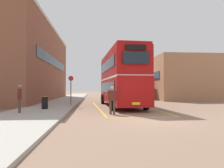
{
  "coord_description": "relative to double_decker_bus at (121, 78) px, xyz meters",
  "views": [
    {
      "loc": [
        -2.86,
        -10.47,
        1.64
      ],
      "look_at": [
        -0.98,
        12.04,
        2.06
      ],
      "focal_mm": 34.28,
      "sensor_mm": 36.0,
      "label": 1
    }
  ],
  "objects": [
    {
      "name": "brick_building_left",
      "position": [
        -11.08,
        9.77,
        2.24
      ],
      "size": [
        7.08,
        23.34,
        9.5
      ],
      "color": "brown",
      "rests_on": "ground"
    },
    {
      "name": "pedestrian_boarding",
      "position": [
        -1.24,
        -5.61,
        -1.5
      ],
      "size": [
        0.56,
        0.36,
        1.74
      ],
      "color": "#473828",
      "rests_on": "ground"
    },
    {
      "name": "double_decker_bus",
      "position": [
        0.0,
        0.0,
        0.0
      ],
      "size": [
        3.33,
        10.47,
        4.75
      ],
      "color": "black",
      "rests_on": "ground"
    },
    {
      "name": "bay_marking_yellow",
      "position": [
        0.06,
        -1.93,
        -2.51
      ],
      "size": [
        5.02,
        12.6,
        0.01
      ],
      "color": "gold",
      "rests_on": "ground"
    },
    {
      "name": "litter_bin",
      "position": [
        -5.88,
        -3.16,
        -1.92
      ],
      "size": [
        0.46,
        0.46,
        0.91
      ],
      "color": "black",
      "rests_on": "sidewalk_left"
    },
    {
      "name": "sidewalk_left",
      "position": [
        -6.0,
        8.48,
        -2.44
      ],
      "size": [
        4.0,
        57.6,
        0.14
      ],
      "primitive_type": "cube",
      "color": "#A39E93",
      "rests_on": "ground"
    },
    {
      "name": "depot_building_right",
      "position": [
        9.93,
        12.9,
        0.47
      ],
      "size": [
        7.92,
        13.22,
        5.97
      ],
      "color": "#AD7A56",
      "rests_on": "ground"
    },
    {
      "name": "ground_plane",
      "position": [
        0.5,
        6.08,
        -2.51
      ],
      "size": [
        135.6,
        135.6,
        0.0
      ],
      "primitive_type": "plane",
      "color": "#846651"
    },
    {
      "name": "bus_stop_sign",
      "position": [
        -4.4,
        0.15,
        -0.83
      ],
      "size": [
        0.44,
        0.12,
        2.56
      ],
      "color": "#4C4C51",
      "rests_on": "sidewalk_left"
    },
    {
      "name": "pedestrian_waiting_near",
      "position": [
        -6.86,
        -5.44,
        -1.4
      ],
      "size": [
        0.33,
        0.55,
        1.69
      ],
      "color": "#473828",
      "rests_on": "sidewalk_left"
    },
    {
      "name": "single_deck_bus",
      "position": [
        4.4,
        14.95,
        -0.87
      ],
      "size": [
        2.97,
        9.97,
        3.02
      ],
      "color": "black",
      "rests_on": "ground"
    }
  ]
}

